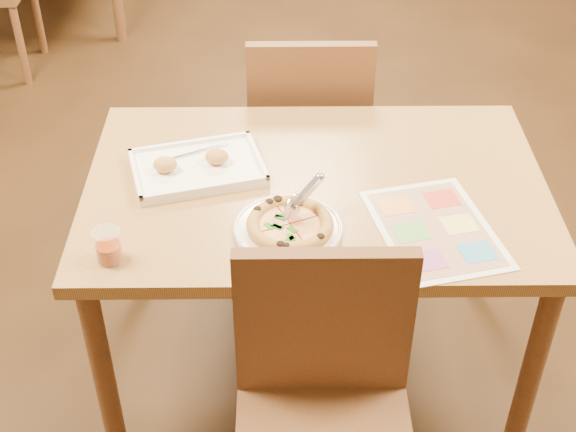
{
  "coord_description": "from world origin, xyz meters",
  "views": [
    {
      "loc": [
        -0.1,
        -1.83,
        2.04
      ],
      "look_at": [
        -0.08,
        -0.21,
        0.77
      ],
      "focal_mm": 50.0,
      "sensor_mm": 36.0,
      "label": 1
    }
  ],
  "objects_px": {
    "pizza_cutter": "(303,197)",
    "appetizer_tray": "(197,168)",
    "menu": "(435,229)",
    "dining_table": "(315,207)",
    "chair_far": "(309,119)",
    "glass_tumbler": "(108,248)",
    "pizza": "(290,225)",
    "plate": "(288,229)",
    "chair_near": "(324,386)"
  },
  "relations": [
    {
      "from": "dining_table",
      "to": "appetizer_tray",
      "type": "distance_m",
      "value": 0.36
    },
    {
      "from": "glass_tumbler",
      "to": "chair_near",
      "type": "bearing_deg",
      "value": -27.99
    },
    {
      "from": "chair_far",
      "to": "appetizer_tray",
      "type": "xyz_separation_m",
      "value": [
        -0.34,
        -0.54,
        0.17
      ]
    },
    {
      "from": "menu",
      "to": "dining_table",
      "type": "bearing_deg",
      "value": 145.24
    },
    {
      "from": "plate",
      "to": "dining_table",
      "type": "bearing_deg",
      "value": 69.17
    },
    {
      "from": "appetizer_tray",
      "to": "glass_tumbler",
      "type": "bearing_deg",
      "value": -116.07
    },
    {
      "from": "chair_far",
      "to": "pizza_cutter",
      "type": "height_order",
      "value": "chair_far"
    },
    {
      "from": "pizza",
      "to": "menu",
      "type": "xyz_separation_m",
      "value": [
        0.38,
        0.01,
        -0.02
      ]
    },
    {
      "from": "chair_near",
      "to": "plate",
      "type": "bearing_deg",
      "value": 101.81
    },
    {
      "from": "chair_near",
      "to": "chair_far",
      "type": "xyz_separation_m",
      "value": [
        -0.0,
        1.2,
        0.0
      ]
    },
    {
      "from": "plate",
      "to": "pizza",
      "type": "height_order",
      "value": "pizza"
    },
    {
      "from": "chair_far",
      "to": "pizza",
      "type": "relative_size",
      "value": 2.07
    },
    {
      "from": "chair_near",
      "to": "menu",
      "type": "height_order",
      "value": "chair_near"
    },
    {
      "from": "pizza_cutter",
      "to": "menu",
      "type": "xyz_separation_m",
      "value": [
        0.34,
        -0.04,
        -0.08
      ]
    },
    {
      "from": "pizza_cutter",
      "to": "chair_far",
      "type": "bearing_deg",
      "value": 38.69
    },
    {
      "from": "glass_tumbler",
      "to": "menu",
      "type": "relative_size",
      "value": 0.22
    },
    {
      "from": "dining_table",
      "to": "appetizer_tray",
      "type": "relative_size",
      "value": 3.11
    },
    {
      "from": "chair_near",
      "to": "pizza",
      "type": "bearing_deg",
      "value": 101.3
    },
    {
      "from": "pizza_cutter",
      "to": "appetizer_tray",
      "type": "height_order",
      "value": "pizza_cutter"
    },
    {
      "from": "dining_table",
      "to": "appetizer_tray",
      "type": "xyz_separation_m",
      "value": [
        -0.34,
        0.06,
        0.1
      ]
    },
    {
      "from": "pizza",
      "to": "pizza_cutter",
      "type": "height_order",
      "value": "pizza_cutter"
    },
    {
      "from": "plate",
      "to": "appetizer_tray",
      "type": "xyz_separation_m",
      "value": [
        -0.26,
        0.27,
        0.01
      ]
    },
    {
      "from": "dining_table",
      "to": "chair_near",
      "type": "height_order",
      "value": "chair_near"
    },
    {
      "from": "chair_far",
      "to": "glass_tumbler",
      "type": "height_order",
      "value": "chair_far"
    },
    {
      "from": "glass_tumbler",
      "to": "menu",
      "type": "xyz_separation_m",
      "value": [
        0.83,
        0.11,
        -0.04
      ]
    },
    {
      "from": "pizza_cutter",
      "to": "glass_tumbler",
      "type": "bearing_deg",
      "value": 149.14
    },
    {
      "from": "pizza_cutter",
      "to": "pizza",
      "type": "bearing_deg",
      "value": -172.86
    },
    {
      "from": "appetizer_tray",
      "to": "menu",
      "type": "distance_m",
      "value": 0.7
    },
    {
      "from": "chair_near",
      "to": "glass_tumbler",
      "type": "xyz_separation_m",
      "value": [
        -0.53,
        0.28,
        0.19
      ]
    },
    {
      "from": "dining_table",
      "to": "glass_tumbler",
      "type": "distance_m",
      "value": 0.63
    },
    {
      "from": "dining_table",
      "to": "appetizer_tray",
      "type": "bearing_deg",
      "value": 170.28
    },
    {
      "from": "pizza_cutter",
      "to": "appetizer_tray",
      "type": "bearing_deg",
      "value": 94.16
    },
    {
      "from": "pizza_cutter",
      "to": "glass_tumbler",
      "type": "relative_size",
      "value": 1.27
    },
    {
      "from": "chair_far",
      "to": "appetizer_tray",
      "type": "relative_size",
      "value": 1.12
    },
    {
      "from": "dining_table",
      "to": "pizza",
      "type": "distance_m",
      "value": 0.26
    },
    {
      "from": "appetizer_tray",
      "to": "menu",
      "type": "xyz_separation_m",
      "value": [
        0.64,
        -0.27,
        -0.01
      ]
    },
    {
      "from": "chair_near",
      "to": "appetizer_tray",
      "type": "xyz_separation_m",
      "value": [
        -0.34,
        0.66,
        0.17
      ]
    },
    {
      "from": "dining_table",
      "to": "pizza",
      "type": "height_order",
      "value": "pizza"
    },
    {
      "from": "pizza",
      "to": "appetizer_tray",
      "type": "relative_size",
      "value": 0.54
    },
    {
      "from": "appetizer_tray",
      "to": "menu",
      "type": "bearing_deg",
      "value": -22.67
    },
    {
      "from": "dining_table",
      "to": "pizza_cutter",
      "type": "xyz_separation_m",
      "value": [
        -0.04,
        -0.17,
        0.17
      ]
    },
    {
      "from": "appetizer_tray",
      "to": "glass_tumbler",
      "type": "relative_size",
      "value": 4.67
    },
    {
      "from": "glass_tumbler",
      "to": "chair_far",
      "type": "bearing_deg",
      "value": 60.36
    },
    {
      "from": "chair_far",
      "to": "appetizer_tray",
      "type": "bearing_deg",
      "value": 58.01
    },
    {
      "from": "dining_table",
      "to": "menu",
      "type": "xyz_separation_m",
      "value": [
        0.3,
        -0.21,
        0.09
      ]
    },
    {
      "from": "dining_table",
      "to": "chair_near",
      "type": "xyz_separation_m",
      "value": [
        0.0,
        -0.6,
        -0.07
      ]
    },
    {
      "from": "dining_table",
      "to": "pizza_cutter",
      "type": "bearing_deg",
      "value": -103.78
    },
    {
      "from": "appetizer_tray",
      "to": "glass_tumbler",
      "type": "height_order",
      "value": "glass_tumbler"
    },
    {
      "from": "menu",
      "to": "chair_near",
      "type": "bearing_deg",
      "value": -127.73
    },
    {
      "from": "chair_near",
      "to": "glass_tumbler",
      "type": "distance_m",
      "value": 0.63
    }
  ]
}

